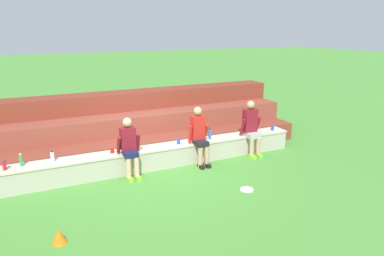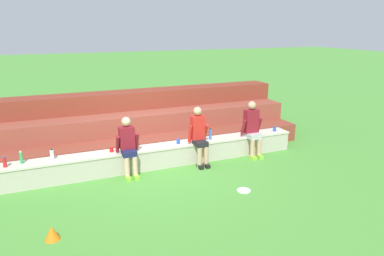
{
  "view_description": "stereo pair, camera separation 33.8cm",
  "coord_description": "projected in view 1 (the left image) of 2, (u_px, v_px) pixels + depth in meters",
  "views": [
    {
      "loc": [
        -2.55,
        -7.21,
        3.19
      ],
      "look_at": [
        0.97,
        0.23,
        0.84
      ],
      "focal_mm": 33.33,
      "sensor_mm": 36.0,
      "label": 1
    },
    {
      "loc": [
        -2.24,
        -7.35,
        3.19
      ],
      "look_at": [
        0.97,
        0.23,
        0.84
      ],
      "focal_mm": 33.33,
      "sensor_mm": 36.0,
      "label": 2
    }
  ],
  "objects": [
    {
      "name": "water_bottle_near_left",
      "position": [
        52.0,
        157.0,
        7.35
      ],
      "size": [
        0.08,
        0.08,
        0.23
      ],
      "color": "silver",
      "rests_on": "stone_seating_wall"
    },
    {
      "name": "stone_seating_wall",
      "position": [
        155.0,
        157.0,
        8.32
      ],
      "size": [
        7.36,
        0.5,
        0.5
      ],
      "color": "#B7AF9E",
      "rests_on": "ground"
    },
    {
      "name": "sports_cone",
      "position": [
        59.0,
        236.0,
        5.43
      ],
      "size": [
        0.24,
        0.24,
        0.23
      ],
      "primitive_type": "cone",
      "color": "orange",
      "rests_on": "ground"
    },
    {
      "name": "person_left_of_center",
      "position": [
        199.0,
        135.0,
        8.4
      ],
      "size": [
        0.48,
        0.57,
        1.39
      ],
      "color": "tan",
      "rests_on": "ground"
    },
    {
      "name": "ground_plane",
      "position": [
        158.0,
        171.0,
        8.19
      ],
      "size": [
        80.0,
        80.0,
        0.0
      ],
      "primitive_type": "plane",
      "color": "#4C9338"
    },
    {
      "name": "frisbee",
      "position": [
        247.0,
        189.0,
        7.22
      ],
      "size": [
        0.28,
        0.28,
        0.02
      ],
      "primitive_type": "cylinder",
      "color": "white",
      "rests_on": "ground"
    },
    {
      "name": "water_bottle_mid_right",
      "position": [
        210.0,
        134.0,
        8.81
      ],
      "size": [
        0.07,
        0.07,
        0.28
      ],
      "color": "blue",
      "rests_on": "stone_seating_wall"
    },
    {
      "name": "plastic_cup_middle",
      "position": [
        178.0,
        142.0,
        8.48
      ],
      "size": [
        0.09,
        0.09,
        0.11
      ],
      "primitive_type": "cylinder",
      "color": "blue",
      "rests_on": "stone_seating_wall"
    },
    {
      "name": "person_far_left",
      "position": [
        129.0,
        147.0,
        7.7
      ],
      "size": [
        0.51,
        0.53,
        1.32
      ],
      "color": "#DBAD89",
      "rests_on": "ground"
    },
    {
      "name": "water_bottle_center_gap",
      "position": [
        21.0,
        160.0,
        7.11
      ],
      "size": [
        0.06,
        0.06,
        0.26
      ],
      "color": "green",
      "rests_on": "stone_seating_wall"
    },
    {
      "name": "plastic_cup_left_end",
      "position": [
        112.0,
        151.0,
        7.87
      ],
      "size": [
        0.09,
        0.09,
        0.1
      ],
      "primitive_type": "cylinder",
      "color": "red",
      "rests_on": "stone_seating_wall"
    },
    {
      "name": "brick_bleachers",
      "position": [
        134.0,
        127.0,
        9.67
      ],
      "size": [
        8.69,
        2.16,
        1.46
      ],
      "color": "brown",
      "rests_on": "ground"
    },
    {
      "name": "person_center",
      "position": [
        251.0,
        127.0,
        9.01
      ],
      "size": [
        0.53,
        0.52,
        1.41
      ],
      "color": "tan",
      "rests_on": "ground"
    },
    {
      "name": "plastic_cup_right_end",
      "position": [
        273.0,
        128.0,
        9.59
      ],
      "size": [
        0.08,
        0.08,
        0.12
      ],
      "primitive_type": "cylinder",
      "color": "blue",
      "rests_on": "stone_seating_wall"
    },
    {
      "name": "water_bottle_mid_left",
      "position": [
        4.0,
        165.0,
        6.92
      ],
      "size": [
        0.07,
        0.07,
        0.22
      ],
      "color": "red",
      "rests_on": "stone_seating_wall"
    }
  ]
}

